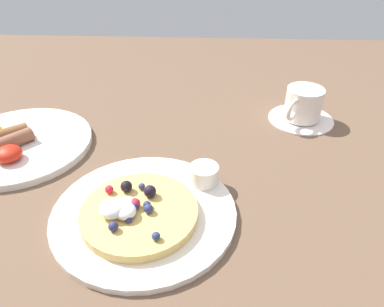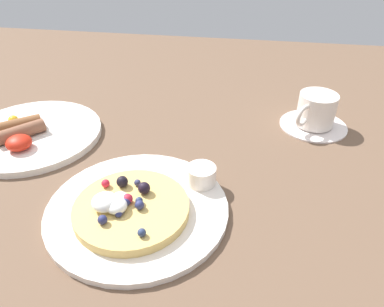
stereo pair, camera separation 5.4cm
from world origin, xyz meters
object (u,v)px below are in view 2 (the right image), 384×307
(syrup_ramekin, at_px, (201,175))
(coffee_cup, at_px, (316,109))
(coffee_saucer, at_px, (313,125))
(pancake_plate, at_px, (138,209))
(breakfast_plate, at_px, (32,134))

(syrup_ramekin, distance_m, coffee_cup, 0.30)
(coffee_saucer, distance_m, coffee_cup, 0.04)
(pancake_plate, relative_size, coffee_saucer, 1.99)
(breakfast_plate, distance_m, coffee_saucer, 0.56)
(syrup_ramekin, xyz_separation_m, breakfast_plate, (-0.35, 0.10, -0.02))
(breakfast_plate, relative_size, coffee_saucer, 1.97)
(syrup_ramekin, distance_m, coffee_saucer, 0.31)
(syrup_ramekin, distance_m, breakfast_plate, 0.36)
(pancake_plate, xyz_separation_m, syrup_ramekin, (0.09, 0.07, 0.02))
(breakfast_plate, bearing_deg, coffee_cup, 13.37)
(pancake_plate, xyz_separation_m, coffee_saucer, (0.28, 0.30, -0.00))
(breakfast_plate, bearing_deg, syrup_ramekin, -15.95)
(coffee_saucer, bearing_deg, coffee_cup, -128.08)
(breakfast_plate, relative_size, coffee_cup, 2.80)
(coffee_cup, bearing_deg, pancake_plate, -133.55)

